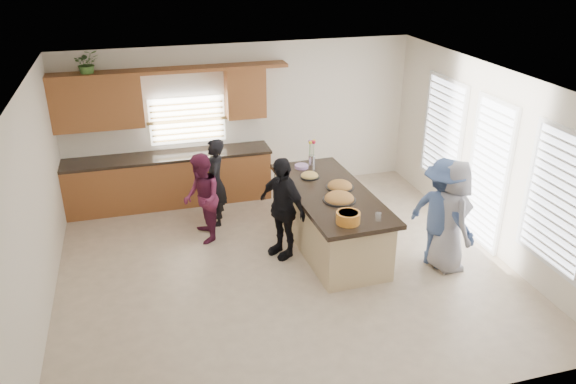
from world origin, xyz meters
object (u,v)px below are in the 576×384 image
object	(u,v)px
woman_right_front	(451,216)
woman_right_back	(442,214)
island	(330,220)
woman_left_front	(282,208)
woman_left_mid	(202,199)
salad_bowl	(348,217)
woman_left_back	(215,182)

from	to	relation	value
woman_right_front	woman_right_back	bearing A→B (deg)	39.80
island	woman_left_front	size ratio (longest dim) A/B	1.71
woman_left_mid	woman_left_front	distance (m)	1.36
salad_bowl	woman_left_mid	xyz separation A→B (m)	(-1.76, 1.78, -0.31)
woman_left_back	woman_left_front	xyz separation A→B (m)	(0.80, -1.31, 0.05)
woman_left_back	woman_left_mid	distance (m)	0.60
island	woman_right_front	size ratio (longest dim) A/B	1.62
woman_left_mid	woman_left_front	xyz separation A→B (m)	(1.10, -0.79, 0.07)
island	woman_left_mid	world-z (taller)	woman_left_mid
woman_left_mid	woman_right_front	world-z (taller)	woman_right_front
island	woman_left_mid	distance (m)	2.05
woman_left_front	woman_right_front	world-z (taller)	woman_right_front
island	woman_right_front	xyz separation A→B (m)	(1.46, -1.06, 0.39)
island	woman_left_front	distance (m)	0.86
woman_left_back	woman_right_front	size ratio (longest dim) A/B	0.89
woman_left_mid	woman_right_front	size ratio (longest dim) A/B	0.87
salad_bowl	woman_left_back	xyz separation A→B (m)	(-1.47, 2.31, -0.28)
woman_right_back	woman_right_front	bearing A→B (deg)	-167.33
woman_left_back	woman_left_front	bearing A→B (deg)	40.68
woman_left_back	woman_left_front	size ratio (longest dim) A/B	0.94
island	woman_left_front	bearing A→B (deg)	-178.44
island	salad_bowl	xyz separation A→B (m)	(-0.12, -1.05, 0.59)
woman_left_back	woman_right_back	world-z (taller)	woman_right_back
island	woman_right_front	bearing A→B (deg)	-38.12
woman_left_back	woman_left_front	distance (m)	1.54
woman_right_back	island	bearing A→B (deg)	31.16
woman_left_front	woman_right_front	size ratio (longest dim) A/B	0.95
woman_left_back	woman_left_front	world-z (taller)	woman_left_front
woman_left_front	woman_right_back	size ratio (longest dim) A/B	0.95
salad_bowl	island	bearing A→B (deg)	83.26
woman_right_front	woman_left_mid	bearing A→B (deg)	64.72
island	woman_right_back	bearing A→B (deg)	-36.78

